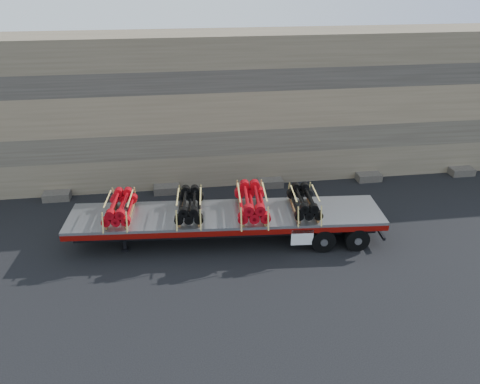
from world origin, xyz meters
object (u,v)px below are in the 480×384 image
object	(u,v)px
bundle_midfront	(190,205)
bundle_rear	(304,202)
bundle_midrear	(252,202)
bundle_front	(120,208)
trailer	(227,226)

from	to	relation	value
bundle_midfront	bundle_rear	world-z (taller)	bundle_midfront
bundle_midrear	bundle_rear	world-z (taller)	bundle_midrear
bundle_front	bundle_midfront	bearing A→B (deg)	-0.00
bundle_rear	bundle_midrear	bearing A→B (deg)	180.00
bundle_midrear	bundle_rear	distance (m)	2.02
bundle_rear	bundle_midfront	bearing A→B (deg)	-180.00
bundle_midrear	bundle_rear	size ratio (longest dim) A/B	1.15
trailer	bundle_midfront	xyz separation A→B (m)	(-1.38, 0.11, 0.97)
trailer	bundle_midrear	distance (m)	1.41
trailer	bundle_midrear	xyz separation A→B (m)	(0.97, -0.08, 1.02)
bundle_midfront	bundle_rear	bearing A→B (deg)	0.00
trailer	bundle_rear	distance (m)	3.14
bundle_midfront	bundle_midrear	bearing A→B (deg)	0.00
trailer	bundle_rear	world-z (taller)	bundle_rear
bundle_midfront	bundle_front	bearing A→B (deg)	180.00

